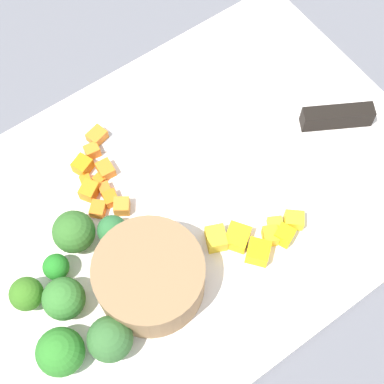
# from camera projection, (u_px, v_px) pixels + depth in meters

# --- Properties ---
(ground_plane) EXTENTS (4.00, 4.00, 0.00)m
(ground_plane) POSITION_uv_depth(u_px,v_px,m) (192.00, 201.00, 0.59)
(ground_plane) COLOR slate
(cutting_board) EXTENTS (0.49, 0.35, 0.01)m
(cutting_board) POSITION_uv_depth(u_px,v_px,m) (192.00, 199.00, 0.59)
(cutting_board) COLOR white
(cutting_board) RESTS_ON ground_plane
(prep_bowl) EXTENTS (0.10, 0.10, 0.05)m
(prep_bowl) POSITION_uv_depth(u_px,v_px,m) (150.00, 277.00, 0.52)
(prep_bowl) COLOR olive
(prep_bowl) RESTS_ON cutting_board
(chef_knife) EXTENTS (0.32, 0.19, 0.02)m
(chef_knife) POSITION_uv_depth(u_px,v_px,m) (274.00, 124.00, 0.61)
(chef_knife) COLOR silver
(chef_knife) RESTS_ON cutting_board
(carrot_dice_0) EXTENTS (0.01, 0.01, 0.01)m
(carrot_dice_0) POSITION_uv_depth(u_px,v_px,m) (86.00, 181.00, 0.59)
(carrot_dice_0) COLOR orange
(carrot_dice_0) RESTS_ON cutting_board
(carrot_dice_1) EXTENTS (0.02, 0.01, 0.01)m
(carrot_dice_1) POSITION_uv_depth(u_px,v_px,m) (92.00, 151.00, 0.60)
(carrot_dice_1) COLOR orange
(carrot_dice_1) RESTS_ON cutting_board
(carrot_dice_2) EXTENTS (0.02, 0.02, 0.01)m
(carrot_dice_2) POSITION_uv_depth(u_px,v_px,m) (106.00, 169.00, 0.59)
(carrot_dice_2) COLOR orange
(carrot_dice_2) RESTS_ON cutting_board
(carrot_dice_3) EXTENTS (0.02, 0.02, 0.01)m
(carrot_dice_3) POSITION_uv_depth(u_px,v_px,m) (122.00, 206.00, 0.57)
(carrot_dice_3) COLOR orange
(carrot_dice_3) RESTS_ON cutting_board
(carrot_dice_4) EXTENTS (0.01, 0.01, 0.01)m
(carrot_dice_4) POSITION_uv_depth(u_px,v_px,m) (105.00, 189.00, 0.58)
(carrot_dice_4) COLOR orange
(carrot_dice_4) RESTS_ON cutting_board
(carrot_dice_5) EXTENTS (0.01, 0.01, 0.01)m
(carrot_dice_5) POSITION_uv_depth(u_px,v_px,m) (99.00, 180.00, 0.59)
(carrot_dice_5) COLOR orange
(carrot_dice_5) RESTS_ON cutting_board
(carrot_dice_6) EXTENTS (0.02, 0.02, 0.02)m
(carrot_dice_6) POSITION_uv_depth(u_px,v_px,m) (89.00, 191.00, 0.58)
(carrot_dice_6) COLOR orange
(carrot_dice_6) RESTS_ON cutting_board
(carrot_dice_7) EXTENTS (0.02, 0.02, 0.02)m
(carrot_dice_7) POSITION_uv_depth(u_px,v_px,m) (83.00, 166.00, 0.59)
(carrot_dice_7) COLOR orange
(carrot_dice_7) RESTS_ON cutting_board
(carrot_dice_8) EXTENTS (0.02, 0.02, 0.01)m
(carrot_dice_8) POSITION_uv_depth(u_px,v_px,m) (97.00, 137.00, 0.61)
(carrot_dice_8) COLOR orange
(carrot_dice_8) RESTS_ON cutting_board
(carrot_dice_9) EXTENTS (0.02, 0.02, 0.01)m
(carrot_dice_9) POSITION_uv_depth(u_px,v_px,m) (111.00, 199.00, 0.58)
(carrot_dice_9) COLOR orange
(carrot_dice_9) RESTS_ON cutting_board
(carrot_dice_10) EXTENTS (0.02, 0.02, 0.01)m
(carrot_dice_10) POSITION_uv_depth(u_px,v_px,m) (98.00, 209.00, 0.57)
(carrot_dice_10) COLOR orange
(carrot_dice_10) RESTS_ON cutting_board
(pepper_dice_0) EXTENTS (0.03, 0.03, 0.02)m
(pepper_dice_0) POSITION_uv_depth(u_px,v_px,m) (237.00, 237.00, 0.56)
(pepper_dice_0) COLOR yellow
(pepper_dice_0) RESTS_ON cutting_board
(pepper_dice_1) EXTENTS (0.02, 0.02, 0.02)m
(pepper_dice_1) POSITION_uv_depth(u_px,v_px,m) (270.00, 236.00, 0.56)
(pepper_dice_1) COLOR yellow
(pepper_dice_1) RESTS_ON cutting_board
(pepper_dice_2) EXTENTS (0.02, 0.02, 0.01)m
(pepper_dice_2) POSITION_uv_depth(u_px,v_px,m) (275.00, 224.00, 0.57)
(pepper_dice_2) COLOR yellow
(pepper_dice_2) RESTS_ON cutting_board
(pepper_dice_3) EXTENTS (0.02, 0.02, 0.02)m
(pepper_dice_3) POSITION_uv_depth(u_px,v_px,m) (284.00, 236.00, 0.56)
(pepper_dice_3) COLOR yellow
(pepper_dice_3) RESTS_ON cutting_board
(pepper_dice_4) EXTENTS (0.03, 0.03, 0.02)m
(pepper_dice_4) POSITION_uv_depth(u_px,v_px,m) (258.00, 252.00, 0.55)
(pepper_dice_4) COLOR yellow
(pepper_dice_4) RESTS_ON cutting_board
(pepper_dice_5) EXTENTS (0.03, 0.03, 0.02)m
(pepper_dice_5) POSITION_uv_depth(u_px,v_px,m) (216.00, 239.00, 0.55)
(pepper_dice_5) COLOR yellow
(pepper_dice_5) RESTS_ON cutting_board
(pepper_dice_6) EXTENTS (0.02, 0.02, 0.01)m
(pepper_dice_6) POSITION_uv_depth(u_px,v_px,m) (294.00, 220.00, 0.56)
(pepper_dice_6) COLOR yellow
(pepper_dice_6) RESTS_ON cutting_board
(broccoli_floret_0) EXTENTS (0.04, 0.04, 0.04)m
(broccoli_floret_0) POSITION_uv_depth(u_px,v_px,m) (60.00, 352.00, 0.50)
(broccoli_floret_0) COLOR #91AC61
(broccoli_floret_0) RESTS_ON cutting_board
(broccoli_floret_1) EXTENTS (0.04, 0.04, 0.04)m
(broccoli_floret_1) POSITION_uv_depth(u_px,v_px,m) (74.00, 232.00, 0.54)
(broccoli_floret_1) COLOR #93C069
(broccoli_floret_1) RESTS_ON cutting_board
(broccoli_floret_2) EXTENTS (0.04, 0.04, 0.04)m
(broccoli_floret_2) POSITION_uv_depth(u_px,v_px,m) (110.00, 339.00, 0.50)
(broccoli_floret_2) COLOR #86BF57
(broccoli_floret_2) RESTS_ON cutting_board
(broccoli_floret_3) EXTENTS (0.03, 0.03, 0.03)m
(broccoli_floret_3) POSITION_uv_depth(u_px,v_px,m) (112.00, 230.00, 0.55)
(broccoli_floret_3) COLOR #83AE64
(broccoli_floret_3) RESTS_ON cutting_board
(broccoli_floret_4) EXTENTS (0.04, 0.04, 0.04)m
(broccoli_floret_4) POSITION_uv_depth(u_px,v_px,m) (64.00, 299.00, 0.52)
(broccoli_floret_4) COLOR #89B959
(broccoli_floret_4) RESTS_ON cutting_board
(broccoli_floret_5) EXTENTS (0.02, 0.02, 0.03)m
(broccoli_floret_5) POSITION_uv_depth(u_px,v_px,m) (56.00, 267.00, 0.53)
(broccoli_floret_5) COLOR #90B760
(broccoli_floret_5) RESTS_ON cutting_board
(broccoli_floret_6) EXTENTS (0.03, 0.03, 0.03)m
(broccoli_floret_6) POSITION_uv_depth(u_px,v_px,m) (24.00, 290.00, 0.52)
(broccoli_floret_6) COLOR #80AD61
(broccoli_floret_6) RESTS_ON cutting_board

